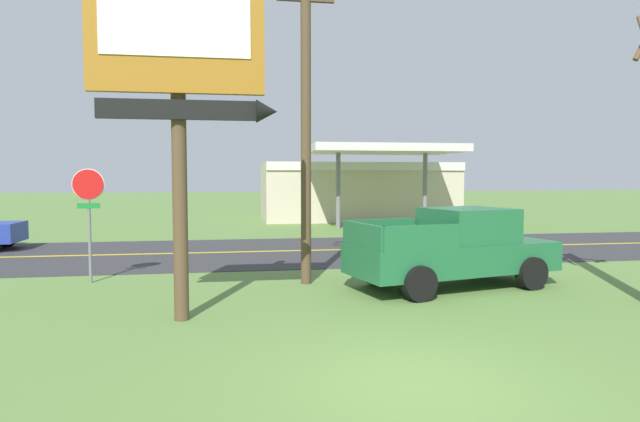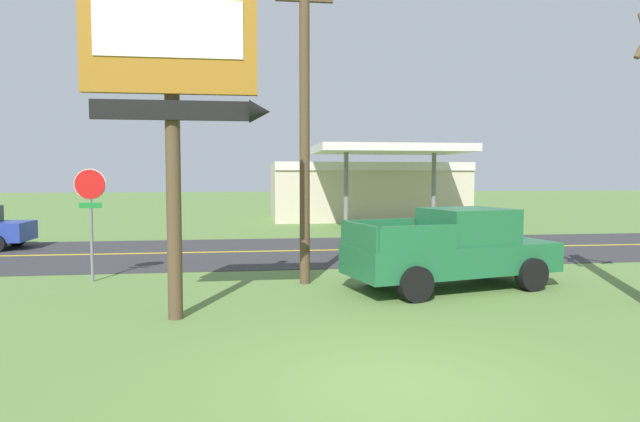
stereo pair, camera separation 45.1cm
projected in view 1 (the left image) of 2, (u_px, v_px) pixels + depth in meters
ground_plane at (418, 385)px, 7.16m from camera, size 180.00×180.00×0.00m
road_asphalt at (298, 251)px, 19.96m from camera, size 140.00×8.00×0.02m
road_centre_line at (298, 251)px, 19.96m from camera, size 126.00×0.20×0.01m
motel_sign at (181, 80)px, 10.01m from camera, size 3.44×0.54×6.48m
stop_sign at (89, 205)px, 13.90m from camera, size 0.80×0.08×2.95m
utility_pole at (306, 108)px, 13.67m from camera, size 1.60×0.26×8.46m
gas_station at (358, 189)px, 34.59m from camera, size 12.00×11.50×4.40m
pickup_green_parked_on_lawn at (455, 249)px, 13.44m from camera, size 5.52×3.14×1.96m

